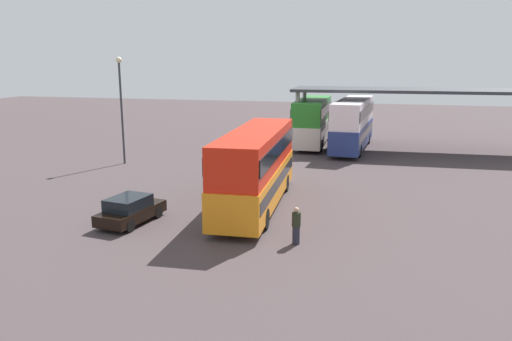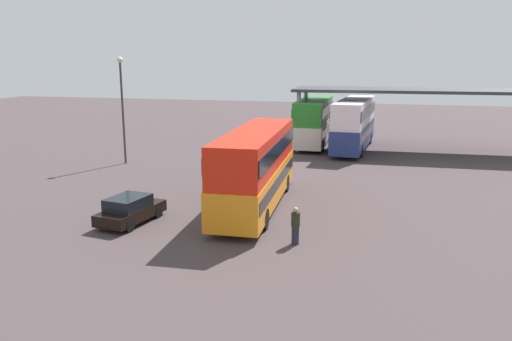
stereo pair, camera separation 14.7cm
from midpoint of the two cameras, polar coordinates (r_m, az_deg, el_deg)
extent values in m
plane|color=#43383A|center=(25.01, -2.35, -5.52)|extent=(140.00, 140.00, 0.00)
cube|color=orange|center=(26.65, -0.16, -1.55)|extent=(3.14, 11.51, 1.83)
cube|color=red|center=(26.25, -0.16, 2.49)|extent=(3.05, 11.27, 1.98)
cube|color=black|center=(26.59, -0.16, -1.09)|extent=(3.15, 11.05, 0.62)
cube|color=black|center=(26.23, -0.16, 2.70)|extent=(3.15, 11.05, 0.79)
cube|color=black|center=(32.00, 1.83, 1.35)|extent=(2.12, 0.22, 1.10)
cube|color=orange|center=(31.84, 1.84, 2.90)|extent=(1.75, 0.18, 0.36)
cylinder|color=black|center=(30.41, -0.93, -1.25)|extent=(0.34, 1.01, 1.00)
cylinder|color=black|center=(30.03, 3.28, -1.45)|extent=(0.34, 1.01, 1.00)
cylinder|color=black|center=(23.81, -4.51, -5.23)|extent=(0.34, 1.01, 1.00)
cylinder|color=black|center=(23.32, 0.85, -5.58)|extent=(0.34, 1.01, 1.00)
cube|color=black|center=(24.99, -14.27, -4.74)|extent=(2.19, 3.90, 0.55)
cube|color=black|center=(24.69, -14.60, -3.60)|extent=(1.81, 2.23, 0.58)
cylinder|color=black|center=(26.35, -14.06, -4.27)|extent=(0.29, 0.62, 0.60)
cylinder|color=black|center=(25.51, -11.35, -4.70)|extent=(0.29, 0.62, 0.60)
cylinder|color=black|center=(24.66, -17.25, -5.64)|extent=(0.29, 0.62, 0.60)
cylinder|color=black|center=(23.75, -14.45, -6.16)|extent=(0.29, 0.62, 0.60)
cube|color=silver|center=(46.55, 6.37, 4.51)|extent=(2.79, 10.45, 1.87)
cube|color=#247D27|center=(46.32, 6.43, 6.90)|extent=(2.71, 10.24, 2.03)
cube|color=black|center=(46.52, 6.37, 4.78)|extent=(2.82, 10.04, 0.64)
cube|color=black|center=(46.31, 6.43, 7.02)|extent=(2.82, 10.04, 0.81)
cube|color=black|center=(51.59, 7.06, 5.59)|extent=(2.16, 0.15, 1.12)
cube|color=orange|center=(51.49, 7.09, 6.58)|extent=(1.78, 0.12, 0.36)
cylinder|color=black|center=(49.97, 5.48, 4.17)|extent=(0.30, 1.01, 1.00)
cylinder|color=black|center=(49.73, 8.11, 4.06)|extent=(0.30, 1.01, 1.00)
cylinder|color=black|center=(43.67, 4.34, 2.97)|extent=(0.30, 1.01, 1.00)
cylinder|color=black|center=(43.39, 7.34, 2.84)|extent=(0.30, 1.01, 1.00)
cube|color=navy|center=(44.73, 10.89, 4.07)|extent=(3.12, 11.58, 1.94)
cube|color=white|center=(44.49, 11.00, 6.64)|extent=(3.04, 11.35, 2.10)
cube|color=black|center=(44.70, 10.90, 4.37)|extent=(3.13, 11.13, 0.66)
cube|color=black|center=(44.48, 11.00, 6.78)|extent=(3.13, 11.13, 0.84)
cube|color=black|center=(50.27, 11.75, 5.29)|extent=(2.05, 0.23, 1.16)
cube|color=orange|center=(50.17, 11.79, 6.34)|extent=(1.69, 0.19, 0.36)
cylinder|color=black|center=(48.47, 10.13, 3.77)|extent=(0.34, 1.02, 1.00)
cylinder|color=black|center=(48.23, 12.68, 3.61)|extent=(0.34, 1.02, 1.00)
cylinder|color=black|center=(41.54, 8.73, 2.36)|extent=(0.34, 1.02, 1.00)
cylinder|color=black|center=(41.26, 11.69, 2.18)|extent=(0.34, 1.02, 1.00)
cube|color=#33353A|center=(44.95, 17.90, 8.73)|extent=(21.21, 6.75, 0.25)
cylinder|color=#9E9B93|center=(47.72, 5.44, 6.25)|extent=(0.36, 0.36, 5.09)
cylinder|color=#9E9B93|center=(43.00, 4.65, 5.57)|extent=(0.36, 0.36, 5.09)
cylinder|color=#33353A|center=(38.87, -15.23, 6.29)|extent=(0.16, 0.16, 7.61)
sphere|color=beige|center=(38.66, -15.57, 12.12)|extent=(0.44, 0.44, 0.44)
cylinder|color=#262633|center=(21.61, 4.41, -7.39)|extent=(0.32, 0.32, 0.80)
cylinder|color=#252A1B|center=(21.38, 4.45, -5.60)|extent=(0.38, 0.38, 0.63)
sphere|color=tan|center=(21.25, 4.47, -4.50)|extent=(0.22, 0.22, 0.22)
camera|label=1|loc=(0.07, -90.16, -0.04)|focal=34.90mm
camera|label=2|loc=(0.07, 89.84, 0.04)|focal=34.90mm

